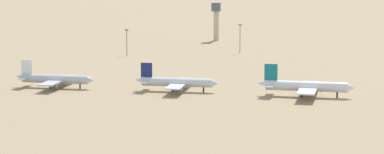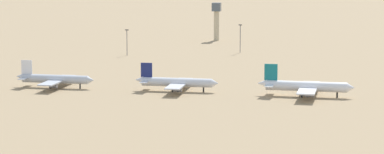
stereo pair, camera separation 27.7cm
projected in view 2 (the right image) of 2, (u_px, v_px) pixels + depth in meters
The scene contains 7 objects.
ground at pixel (180, 92), 321.68m from camera, with size 4000.00×4000.00×0.00m, color #9E8460.
parked_jet_white_1 at pixel (54, 79), 331.33m from camera, with size 32.45×27.23×10.73m.
parked_jet_navy_2 at pixel (176, 82), 322.82m from camera, with size 32.68×27.34×10.83m.
parked_jet_teal_3 at pixel (305, 86), 311.03m from camera, with size 35.94×30.17×11.88m.
control_tower at pixel (216, 18), 505.76m from camera, with size 5.20×5.20×22.68m.
light_pole_west at pixel (127, 40), 433.81m from camera, with size 1.80×0.50×13.46m.
light_pole_mid at pixel (240, 36), 444.75m from camera, with size 1.80×0.50×15.09m.
Camera 2 is at (59.28, -311.72, 53.35)m, focal length 78.87 mm.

